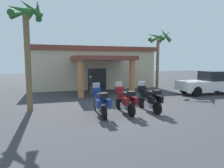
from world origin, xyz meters
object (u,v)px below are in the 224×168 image
palm_tree_near_portico (158,44)px  palm_tree_roadside (27,30)px  motorcycle_maroon (125,100)px  pedestrian (91,84)px  pickup_truck_white (209,83)px  motorcycle_blue (100,102)px  motorcycle_black (149,99)px  motel_building (92,67)px

palm_tree_near_portico → palm_tree_roadside: bearing=-155.3°
motorcycle_maroon → pedestrian: size_ratio=1.39×
palm_tree_roadside → pickup_truck_white: bearing=4.6°
motorcycle_blue → pickup_truck_white: size_ratio=0.41×
pedestrian → palm_tree_roadside: 7.06m
motorcycle_maroon → motorcycle_black: same height
pedestrian → motel_building: bearing=98.8°
motorcycle_maroon → pedestrian: bearing=1.3°
motel_building → motorcycle_black: 11.87m
pickup_truck_white → palm_tree_near_portico: bearing=124.8°
motorcycle_maroon → palm_tree_roadside: 6.56m
motel_building → palm_tree_near_portico: palm_tree_near_portico is taller
motel_building → pedestrian: 5.55m
motorcycle_maroon → motorcycle_black: bearing=-96.7°
motorcycle_blue → motorcycle_black: same height
pedestrian → motorcycle_black: bearing=-51.4°
motorcycle_black → motorcycle_blue: bearing=85.7°
palm_tree_near_portico → motorcycle_black: bearing=-125.0°
motorcycle_maroon → pickup_truck_white: 9.84m
motorcycle_black → pedestrian: size_ratio=1.39×
pickup_truck_white → motorcycle_maroon: bearing=-154.6°
palm_tree_roadside → motorcycle_blue: bearing=-34.0°
motorcycle_maroon → pickup_truck_white: size_ratio=0.41×
motorcycle_blue → pickup_truck_white: pickup_truck_white is taller
palm_tree_near_portico → palm_tree_roadside: (-11.69, -5.38, -0.03)m
motorcycle_black → pickup_truck_white: (7.83, 3.49, 0.24)m
palm_tree_near_portico → palm_tree_roadside: size_ratio=0.98×
motorcycle_blue → palm_tree_near_portico: size_ratio=0.37×
motorcycle_blue → pickup_truck_white: 11.20m
motel_building → pickup_truck_white: motel_building is taller
motel_building → palm_tree_roadside: (-5.79, -9.40, 2.30)m
motorcycle_maroon → pedestrian: motorcycle_maroon is taller
motorcycle_black → palm_tree_roadside: (-6.27, 2.36, 3.77)m
pedestrian → pickup_truck_white: bearing=5.6°
motel_building → motorcycle_black: bearing=-85.3°
motel_building → pedestrian: (-1.33, -5.24, -1.25)m
motorcycle_blue → pickup_truck_white: (10.65, 3.46, 0.24)m
motorcycle_maroon → pedestrian: 6.44m
pickup_truck_white → palm_tree_roadside: bearing=-170.1°
pedestrian → palm_tree_near_portico: bearing=32.6°
palm_tree_near_portico → palm_tree_roadside: palm_tree_roadside is taller
motorcycle_black → palm_tree_near_portico: size_ratio=0.37×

